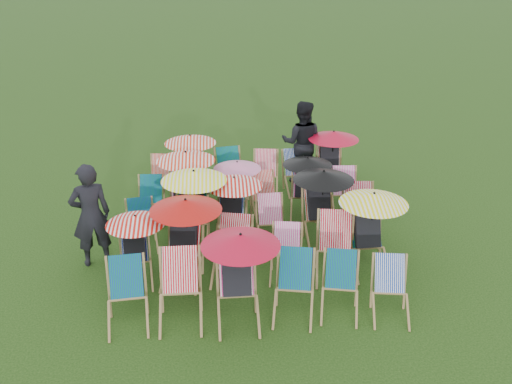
{
  "coord_description": "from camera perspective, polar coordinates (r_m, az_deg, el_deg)",
  "views": [
    {
      "loc": [
        -0.62,
        -9.37,
        5.39
      ],
      "look_at": [
        0.09,
        0.39,
        0.9
      ],
      "focal_mm": 40.0,
      "sensor_mm": 36.0,
      "label": 1
    }
  ],
  "objects": [
    {
      "name": "deckchair_15",
      "position": [
        10.68,
        1.58,
        -3.04
      ],
      "size": [
        0.62,
        0.82,
        0.86
      ],
      "rotation": [
        0.0,
        0.0,
        0.06
      ],
      "color": "olive",
      "rests_on": "ground"
    },
    {
      "name": "person_rear",
      "position": [
        13.16,
        4.6,
        4.96
      ],
      "size": [
        1.09,
        0.93,
        1.95
      ],
      "primitive_type": "imported",
      "rotation": [
        0.0,
        0.0,
        2.92
      ],
      "color": "black",
      "rests_on": "ground"
    },
    {
      "name": "deckchair_10",
      "position": [
        9.74,
        7.97,
        -5.64
      ],
      "size": [
        0.82,
        1.04,
        1.03
      ],
      "rotation": [
        0.0,
        0.0,
        -0.16
      ],
      "color": "olive",
      "rests_on": "ground"
    },
    {
      "name": "deckchair_9",
      "position": [
        9.69,
        3.05,
        -6.22
      ],
      "size": [
        0.68,
        0.86,
        0.85
      ],
      "rotation": [
        0.0,
        0.0,
        -0.16
      ],
      "color": "olive",
      "rests_on": "ground"
    },
    {
      "name": "deckchair_29",
      "position": [
        12.94,
        7.49,
        3.21
      ],
      "size": [
        1.13,
        1.19,
        1.34
      ],
      "rotation": [
        0.0,
        0.0,
        -0.08
      ],
      "color": "olive",
      "rests_on": "ground"
    },
    {
      "name": "deckchair_27",
      "position": [
        12.72,
        0.93,
        1.8
      ],
      "size": [
        0.7,
        0.9,
        0.91
      ],
      "rotation": [
        0.0,
        0.0,
        -0.12
      ],
      "color": "olive",
      "rests_on": "ground"
    },
    {
      "name": "deckchair_6",
      "position": [
        9.69,
        -11.98,
        -5.49
      ],
      "size": [
        0.98,
        1.05,
        1.16
      ],
      "rotation": [
        0.0,
        0.0,
        0.13
      ],
      "color": "olive",
      "rests_on": "ground"
    },
    {
      "name": "deckchair_11",
      "position": [
        9.93,
        11.36,
        -3.85
      ],
      "size": [
        1.17,
        1.23,
        1.39
      ],
      "rotation": [
        0.0,
        0.0,
        0.05
      ],
      "color": "olive",
      "rests_on": "ground"
    },
    {
      "name": "deckchair_13",
      "position": [
        10.57,
        -6.4,
        -1.52
      ],
      "size": [
        1.21,
        1.26,
        1.43
      ],
      "rotation": [
        0.0,
        0.0,
        -0.05
      ],
      "color": "olive",
      "rests_on": "ground"
    },
    {
      "name": "deckchair_16",
      "position": [
        10.76,
        6.54,
        -1.28
      ],
      "size": [
        1.14,
        1.21,
        1.36
      ],
      "rotation": [
        0.0,
        0.0,
        0.06
      ],
      "color": "olive",
      "rests_on": "ground"
    },
    {
      "name": "deckchair_18",
      "position": [
        11.69,
        -10.57,
        -0.9
      ],
      "size": [
        0.6,
        0.82,
        0.86
      ],
      "rotation": [
        0.0,
        0.0,
        -0.04
      ],
      "color": "olive",
      "rests_on": "ground"
    },
    {
      "name": "deckchair_1",
      "position": [
        8.69,
        -7.61,
        -9.78
      ],
      "size": [
        0.69,
        0.95,
        1.02
      ],
      "rotation": [
        0.0,
        0.0,
        0.01
      ],
      "color": "olive",
      "rests_on": "ground"
    },
    {
      "name": "ground",
      "position": [
        10.83,
        -0.32,
        -5.22
      ],
      "size": [
        100.0,
        100.0,
        0.0
      ],
      "primitive_type": "plane",
      "color": "black",
      "rests_on": "ground"
    },
    {
      "name": "deckchair_12",
      "position": [
        10.78,
        -11.38,
        -3.34
      ],
      "size": [
        0.68,
        0.85,
        0.84
      ],
      "rotation": [
        0.0,
        0.0,
        0.17
      ],
      "color": "olive",
      "rests_on": "ground"
    },
    {
      "name": "deckchair_7",
      "position": [
        9.55,
        -7.29,
        -4.66
      ],
      "size": [
        1.19,
        1.27,
        1.42
      ],
      "rotation": [
        0.0,
        0.0,
        -0.17
      ],
      "color": "olive",
      "rests_on": "ground"
    },
    {
      "name": "deckchair_5",
      "position": [
        8.98,
        13.35,
        -9.62
      ],
      "size": [
        0.68,
        0.87,
        0.87
      ],
      "rotation": [
        0.0,
        0.0,
        -0.14
      ],
      "color": "olive",
      "rests_on": "ground"
    },
    {
      "name": "deckchair_2",
      "position": [
        8.51,
        -1.78,
        -8.53
      ],
      "size": [
        1.18,
        1.23,
        1.4
      ],
      "rotation": [
        0.0,
        0.0,
        0.02
      ],
      "color": "olive",
      "rests_on": "ground"
    },
    {
      "name": "deckchair_22",
      "position": [
        11.76,
        4.91,
        0.69
      ],
      "size": [
        1.02,
        1.08,
        1.2
      ],
      "rotation": [
        0.0,
        0.0,
        -0.15
      ],
      "color": "olive",
      "rests_on": "ground"
    },
    {
      "name": "deckchair_24",
      "position": [
        12.79,
        -9.49,
        1.44
      ],
      "size": [
        0.62,
        0.82,
        0.85
      ],
      "rotation": [
        0.0,
        0.0,
        -0.07
      ],
      "color": "olive",
      "rests_on": "ground"
    },
    {
      "name": "deckchair_3",
      "position": [
        8.76,
        3.83,
        -9.56
      ],
      "size": [
        0.78,
        0.98,
        0.95
      ],
      "rotation": [
        0.0,
        0.0,
        -0.19
      ],
      "color": "olive",
      "rests_on": "ground"
    },
    {
      "name": "deckchair_25",
      "position": [
        12.67,
        -6.75,
        2.78
      ],
      "size": [
        1.13,
        1.19,
        1.34
      ],
      "rotation": [
        0.0,
        0.0,
        -0.1
      ],
      "color": "olive",
      "rests_on": "ground"
    },
    {
      "name": "deckchair_21",
      "position": [
        11.67,
        0.95,
        -0.49
      ],
      "size": [
        0.69,
        0.88,
        0.87
      ],
      "rotation": [
        0.0,
        0.0,
        0.15
      ],
      "color": "olive",
      "rests_on": "ground"
    },
    {
      "name": "deckchair_14",
      "position": [
        10.65,
        -2.45,
        -1.7
      ],
      "size": [
        1.07,
        1.13,
        1.27
      ],
      "rotation": [
        0.0,
        0.0,
        -0.12
      ],
      "color": "olive",
      "rests_on": "ground"
    },
    {
      "name": "deckchair_8",
      "position": [
        9.62,
        -2.42,
        -5.95
      ],
      "size": [
        0.83,
        1.02,
        0.99
      ],
      "rotation": [
        0.0,
        0.0,
        -0.21
      ],
      "color": "olive",
      "rests_on": "ground"
    },
    {
      "name": "person_left",
      "position": [
        10.2,
        -16.2,
        -2.24
      ],
      "size": [
        0.8,
        0.66,
        1.89
      ],
      "primitive_type": "imported",
      "rotation": [
        0.0,
        0.0,
        3.48
      ],
      "color": "black",
      "rests_on": "ground"
    },
    {
      "name": "deckchair_20",
      "position": [
        11.64,
        -2.08,
        0.38
      ],
      "size": [
        0.97,
        1.02,
        1.15
      ],
      "rotation": [
        0.0,
        0.0,
        -0.09
      ],
      "color": "olive",
      "rests_on": "ground"
    },
    {
      "name": "deckchair_0",
      "position": [
        8.77,
        -12.81,
        -10.15
      ],
      "size": [
        0.71,
        0.93,
        0.94
      ],
      "rotation": [
        0.0,
        0.0,
        0.11
      ],
      "color": "olive",
      "rests_on": "ground"
    },
    {
      "name": "deckchair_23",
      "position": [
        11.96,
        8.95,
        -0.07
      ],
      "size": [
        0.63,
        0.85,
        0.9
      ],
      "rotation": [
        0.0,
        0.0,
        -0.04
      ],
      "color": "olive",
      "rests_on": "ground"
    },
    {
      "name": "deckchair_19",
      "position": [
        11.57,
        -7.16,
        0.73
      ],
      "size": [
        1.18,
        1.22,
        1.4
      ],
      "rotation": [
        0.0,
        0.0,
        0.01
      ],
      "color": "olive",
      "rests_on": "ground"
    },
    {
      "name": "deckchair_4",
      "position": [
        8.9,
        8.43,
        -9.4
      ],
      "size": [
        0.74,
        0.92,
        0.89
      ],
      "rotation": [
        0.0,
        0.0,
        -0.2
      ],
      "color": "olive",
      "rests_on": "ground"
    },
    {
      "name": "deckchair_26",
      "position": [
        12.68,
        -2.5,
        1.87
      ],
      "size": [
        0.79,
        0.99,
        0.97
      ],
      "rotation": [
        0.0,
        0.0,
        0.18
      ],
      "color": "olive",
      "rests_on": "ground"
    },
    {
      "name": "deckchair_17",
      "position": [
        11.01,
        10.34,
        -2.19
      ],
      "size": [
        0.72,
        0.96,
        0.99
      ],
      "rotation": [
        0.0,
        0.0,
        -0.08
      ],
      "color": "olive",
      "rests_on": "ground"
    },
    {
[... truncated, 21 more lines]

